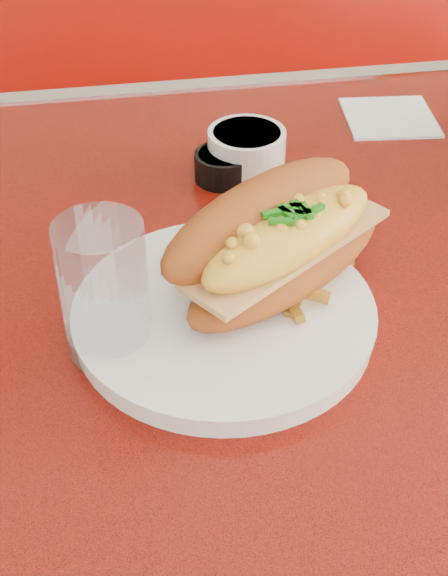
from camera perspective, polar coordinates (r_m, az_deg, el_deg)
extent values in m
cube|color=red|center=(0.81, 13.91, 1.57)|extent=(1.20, 0.80, 0.04)
cube|color=silver|center=(1.13, 6.57, 13.81)|extent=(1.22, 0.03, 0.04)
cylinder|color=silver|center=(1.08, 10.75, -14.71)|extent=(0.09, 0.09, 0.72)
cube|color=#A3120A|center=(1.72, 2.03, 3.23)|extent=(1.20, 0.50, 0.45)
cylinder|color=white|center=(0.68, 0.00, -2.06)|extent=(0.32, 0.32, 0.02)
cylinder|color=white|center=(0.68, 0.00, -1.43)|extent=(0.33, 0.33, 0.00)
ellipsoid|color=#A54E1A|center=(0.69, 4.56, 1.63)|extent=(0.23, 0.19, 0.05)
cube|color=tan|center=(0.68, 4.64, 2.88)|extent=(0.20, 0.16, 0.01)
ellipsoid|color=yellow|center=(0.67, 4.69, 3.74)|extent=(0.20, 0.16, 0.05)
ellipsoid|color=#A54E1A|center=(0.69, 2.77, 5.02)|extent=(0.23, 0.20, 0.09)
cube|color=#BDBDC1|center=(0.69, 5.17, -0.74)|extent=(0.07, 0.12, 0.00)
cube|color=#BDBDC1|center=(0.73, 1.18, 2.27)|extent=(0.03, 0.04, 0.00)
cylinder|color=white|center=(0.89, 1.62, 9.71)|extent=(0.11, 0.11, 0.05)
cylinder|color=black|center=(0.88, 1.64, 10.89)|extent=(0.09, 0.09, 0.01)
cylinder|color=black|center=(0.87, -0.08, 8.66)|extent=(0.06, 0.06, 0.03)
cylinder|color=#E07351|center=(0.87, -0.08, 9.36)|extent=(0.06, 0.06, 0.01)
cylinder|color=silver|center=(0.63, -8.50, -0.23)|extent=(0.09, 0.09, 0.12)
cube|color=white|center=(1.02, 11.68, 11.80)|extent=(0.12, 0.12, 0.00)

